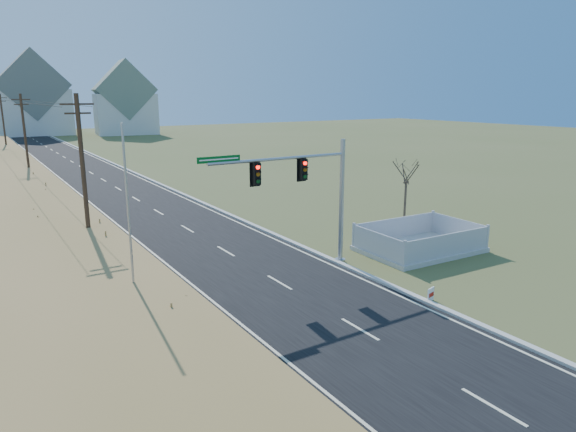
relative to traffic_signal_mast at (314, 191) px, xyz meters
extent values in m
plane|color=#4C5428|center=(-2.66, -5.00, -4.16)|extent=(260.00, 260.00, 0.00)
cube|color=black|center=(-2.66, 45.00, -4.13)|extent=(8.00, 180.00, 0.06)
cube|color=#B2AFA8|center=(1.49, 45.00, -4.07)|extent=(0.30, 180.00, 0.18)
cylinder|color=#422D1E|center=(-9.16, 10.00, 0.34)|extent=(0.26, 0.26, 9.00)
cube|color=#422D1E|center=(-9.16, 10.00, 4.24)|extent=(1.80, 0.10, 0.10)
cube|color=#422D1E|center=(-9.16, 10.00, 3.74)|extent=(1.40, 0.10, 0.10)
cylinder|color=#422D1E|center=(-9.16, 40.00, 0.34)|extent=(0.26, 0.26, 9.00)
cube|color=#422D1E|center=(-9.16, 40.00, 4.24)|extent=(1.80, 0.10, 0.10)
cube|color=#422D1E|center=(-9.16, 40.00, 3.74)|extent=(1.40, 0.10, 0.10)
cylinder|color=#422D1E|center=(-9.16, 70.00, 0.34)|extent=(0.26, 0.26, 9.00)
cube|color=#422D1E|center=(-9.16, 70.00, 4.24)|extent=(1.80, 0.10, 0.10)
cube|color=#422D1E|center=(-9.16, 70.00, 3.74)|extent=(1.40, 0.10, 0.10)
cube|color=silver|center=(-0.66, 107.00, 0.84)|extent=(15.00, 10.00, 10.00)
cube|color=slate|center=(-0.66, 107.00, 6.74)|extent=(15.27, 10.20, 15.27)
cube|color=silver|center=(17.34, 99.00, 0.34)|extent=(13.87, 10.31, 9.00)
cube|color=slate|center=(17.34, 99.00, 5.74)|extent=(14.12, 10.51, 13.24)
cylinder|color=#9EA0A5|center=(1.84, 0.02, -4.06)|extent=(0.57, 0.57, 0.19)
cylinder|color=#9EA0A5|center=(1.84, 0.02, -0.81)|extent=(0.25, 0.25, 6.69)
cylinder|color=#9EA0A5|center=(-1.98, -0.02, 1.77)|extent=(7.65, 0.25, 0.15)
cube|color=black|center=(-0.64, -0.01, 1.14)|extent=(0.34, 0.28, 1.05)
cube|color=black|center=(-3.32, -0.04, 1.14)|extent=(0.34, 0.28, 1.05)
cube|color=#045219|center=(-5.23, -0.07, 1.96)|extent=(2.10, 0.07, 0.29)
cube|color=#B7B5AD|center=(7.05, -0.80, -4.03)|extent=(6.82, 4.76, 0.26)
cube|color=#B6B5BB|center=(6.98, -2.93, -3.26)|extent=(6.39, 0.27, 1.28)
cube|color=#B6B5BB|center=(7.11, 1.33, -3.26)|extent=(6.39, 0.27, 1.28)
cube|color=#B6B5BB|center=(3.86, -0.71, -3.26)|extent=(0.21, 4.26, 1.28)
cube|color=#B6B5BB|center=(10.24, -0.90, -3.26)|extent=(0.21, 4.26, 1.28)
cube|color=white|center=(1.84, -6.46, -3.83)|extent=(0.50, 0.17, 0.62)
cube|color=#AD130B|center=(1.85, -6.49, -3.83)|extent=(0.40, 0.12, 0.18)
cylinder|color=#B7B5AD|center=(-9.49, -0.48, -4.08)|extent=(0.35, 0.35, 0.16)
cylinder|color=#9EA0A5|center=(-9.49, -0.48, -0.23)|extent=(0.10, 0.10, 7.86)
cylinder|color=#4C3F33|center=(9.46, 2.91, -2.47)|extent=(0.15, 0.15, 3.37)
camera|label=1|loc=(-14.80, -21.02, 4.79)|focal=32.00mm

